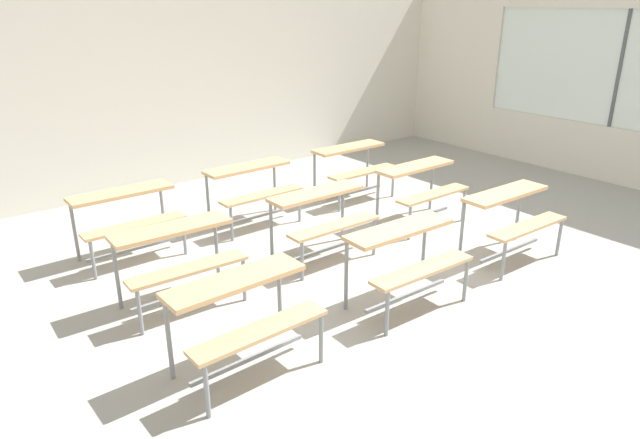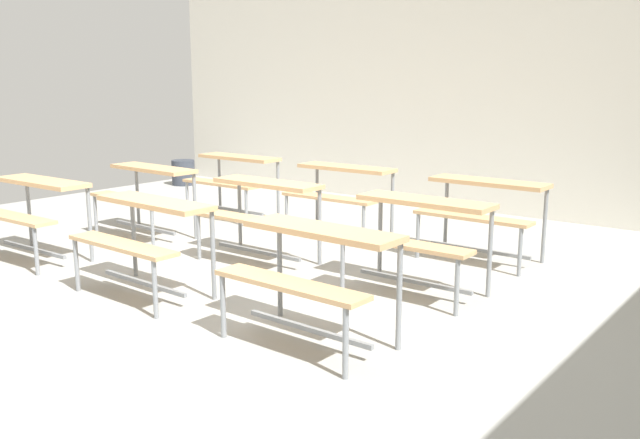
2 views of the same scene
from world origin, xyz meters
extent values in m
cube|color=#9E9E99|center=(0.00, 0.00, -0.03)|extent=(10.00, 9.00, 0.05)
cube|color=silver|center=(0.00, 4.50, 1.50)|extent=(10.00, 0.12, 3.00)
cube|color=tan|center=(-2.00, -0.16, 0.72)|extent=(1.11, 0.34, 0.04)
cube|color=tan|center=(-1.99, -0.48, 0.44)|extent=(1.10, 0.24, 0.03)
cylinder|color=gray|center=(-2.50, -0.03, 0.36)|extent=(0.04, 0.04, 0.72)
cylinder|color=gray|center=(-1.50, -0.01, 0.36)|extent=(0.04, 0.04, 0.72)
cylinder|color=gray|center=(-1.49, -0.56, 0.22)|extent=(0.04, 0.04, 0.44)
cube|color=gray|center=(-1.99, -0.30, 0.10)|extent=(1.00, 0.05, 0.03)
cube|color=tan|center=(-0.30, -0.21, 0.72)|extent=(1.11, 0.35, 0.04)
cube|color=tan|center=(-0.31, -0.53, 0.44)|extent=(1.11, 0.25, 0.03)
cylinder|color=gray|center=(-0.80, -0.06, 0.36)|extent=(0.04, 0.04, 0.72)
cylinder|color=gray|center=(0.20, -0.09, 0.36)|extent=(0.04, 0.04, 0.72)
cylinder|color=gray|center=(-0.82, -0.61, 0.22)|extent=(0.04, 0.04, 0.44)
cylinder|color=gray|center=(0.18, -0.64, 0.22)|extent=(0.04, 0.04, 0.44)
cube|color=gray|center=(-0.31, -0.35, 0.10)|extent=(1.00, 0.06, 0.03)
cube|color=tan|center=(1.34, -0.21, 0.72)|extent=(1.11, 0.35, 0.04)
cube|color=tan|center=(1.33, -0.53, 0.44)|extent=(1.11, 0.25, 0.03)
cylinder|color=gray|center=(0.84, -0.05, 0.36)|extent=(0.04, 0.04, 0.72)
cylinder|color=gray|center=(1.84, -0.08, 0.36)|extent=(0.04, 0.04, 0.72)
cylinder|color=gray|center=(0.83, -0.60, 0.22)|extent=(0.04, 0.04, 0.44)
cylinder|color=gray|center=(1.83, -0.63, 0.22)|extent=(0.04, 0.04, 0.44)
cube|color=gray|center=(1.33, -0.35, 0.10)|extent=(1.00, 0.06, 0.03)
cube|color=tan|center=(-1.93, 1.08, 0.72)|extent=(1.11, 0.36, 0.04)
cube|color=tan|center=(-1.95, 0.76, 0.44)|extent=(1.11, 0.26, 0.03)
cylinder|color=gray|center=(-2.43, 1.24, 0.36)|extent=(0.04, 0.04, 0.72)
cylinder|color=gray|center=(-1.43, 1.21, 0.36)|extent=(0.04, 0.04, 0.72)
cylinder|color=gray|center=(-2.45, 0.69, 0.22)|extent=(0.04, 0.04, 0.44)
cylinder|color=gray|center=(-1.45, 0.66, 0.22)|extent=(0.04, 0.04, 0.44)
cube|color=gray|center=(-1.94, 0.94, 0.10)|extent=(1.00, 0.07, 0.03)
cube|color=tan|center=(-0.27, 1.06, 0.72)|extent=(1.10, 0.32, 0.04)
cube|color=tan|center=(-0.27, 0.74, 0.44)|extent=(1.10, 0.22, 0.03)
cylinder|color=gray|center=(-0.77, 1.20, 0.36)|extent=(0.04, 0.04, 0.72)
cylinder|color=gray|center=(0.23, 1.20, 0.36)|extent=(0.04, 0.04, 0.72)
cylinder|color=gray|center=(-0.77, 0.65, 0.22)|extent=(0.04, 0.04, 0.44)
cylinder|color=gray|center=(0.23, 0.65, 0.22)|extent=(0.04, 0.04, 0.44)
cube|color=gray|center=(-0.27, 0.92, 0.10)|extent=(1.00, 0.03, 0.03)
cube|color=tan|center=(1.34, 1.11, 0.72)|extent=(1.10, 0.32, 0.04)
cube|color=tan|center=(1.34, 0.79, 0.44)|extent=(1.10, 0.22, 0.03)
cylinder|color=gray|center=(0.84, 1.25, 0.36)|extent=(0.04, 0.04, 0.72)
cylinder|color=gray|center=(1.84, 1.26, 0.36)|extent=(0.04, 0.04, 0.72)
cylinder|color=gray|center=(0.84, 0.70, 0.22)|extent=(0.04, 0.04, 0.44)
cylinder|color=gray|center=(1.84, 0.71, 0.22)|extent=(0.04, 0.04, 0.44)
cube|color=gray|center=(1.34, 0.97, 0.10)|extent=(1.00, 0.04, 0.03)
cube|color=tan|center=(-1.92, 2.39, 0.72)|extent=(1.10, 0.32, 0.04)
cube|color=tan|center=(-1.93, 2.07, 0.44)|extent=(1.10, 0.22, 0.03)
cylinder|color=gray|center=(-2.42, 2.53, 0.36)|extent=(0.04, 0.04, 0.72)
cylinder|color=gray|center=(-1.42, 2.52, 0.36)|extent=(0.04, 0.04, 0.72)
cylinder|color=gray|center=(-2.43, 1.98, 0.22)|extent=(0.04, 0.04, 0.44)
cylinder|color=gray|center=(-1.43, 1.97, 0.22)|extent=(0.04, 0.04, 0.44)
cube|color=gray|center=(-1.93, 2.25, 0.10)|extent=(1.00, 0.04, 0.03)
cube|color=tan|center=(-0.33, 2.39, 0.72)|extent=(1.10, 0.33, 0.04)
cube|color=tan|center=(-0.33, 2.07, 0.44)|extent=(1.10, 0.23, 0.03)
cylinder|color=gray|center=(-0.83, 2.53, 0.36)|extent=(0.04, 0.04, 0.72)
cylinder|color=gray|center=(0.17, 2.54, 0.36)|extent=(0.04, 0.04, 0.72)
cylinder|color=gray|center=(-0.82, 1.98, 0.22)|extent=(0.04, 0.04, 0.44)
cylinder|color=gray|center=(0.18, 1.99, 0.22)|extent=(0.04, 0.04, 0.44)
cube|color=gray|center=(-0.33, 2.25, 0.10)|extent=(1.00, 0.04, 0.03)
cube|color=tan|center=(1.32, 2.36, 0.72)|extent=(1.10, 0.33, 0.04)
cube|color=tan|center=(1.32, 2.04, 0.44)|extent=(1.10, 0.23, 0.03)
cylinder|color=gray|center=(0.82, 2.51, 0.36)|extent=(0.04, 0.04, 0.72)
cylinder|color=gray|center=(1.82, 2.50, 0.36)|extent=(0.04, 0.04, 0.72)
cylinder|color=gray|center=(0.81, 1.96, 0.22)|extent=(0.04, 0.04, 0.44)
cylinder|color=gray|center=(1.81, 1.95, 0.22)|extent=(0.04, 0.04, 0.44)
cube|color=gray|center=(1.32, 2.22, 0.10)|extent=(1.00, 0.04, 0.03)
cylinder|color=#333842|center=(-4.37, 3.62, 0.20)|extent=(0.36, 0.36, 0.39)
camera|label=1|loc=(-3.82, -3.52, 2.69)|focal=31.80mm
camera|label=2|loc=(3.93, -3.59, 1.68)|focal=38.55mm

